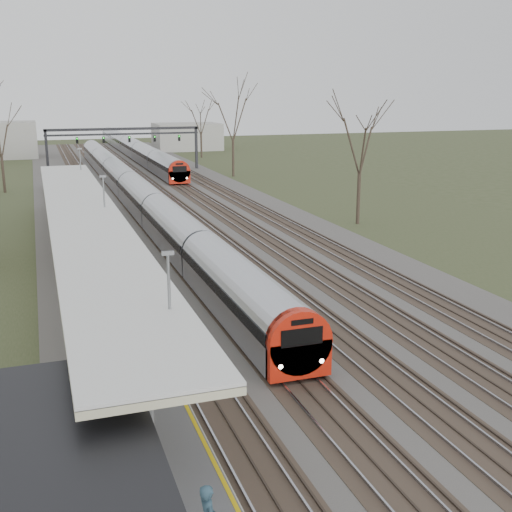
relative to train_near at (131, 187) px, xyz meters
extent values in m
cube|color=#474442|center=(2.50, -4.98, -1.43)|extent=(24.00, 160.00, 0.10)
cube|color=#4C3828|center=(-3.50, -4.98, -1.39)|extent=(2.60, 160.00, 0.06)
cube|color=gray|center=(-4.22, -4.98, -1.32)|extent=(0.07, 160.00, 0.12)
cube|color=gray|center=(-2.78, -4.98, -1.32)|extent=(0.07, 160.00, 0.12)
cube|color=#4C3828|center=(0.00, -4.98, -1.39)|extent=(2.60, 160.00, 0.06)
cube|color=gray|center=(-0.72, -4.98, -1.32)|extent=(0.07, 160.00, 0.12)
cube|color=gray|center=(0.72, -4.98, -1.32)|extent=(0.07, 160.00, 0.12)
cube|color=#4C3828|center=(3.50, -4.98, -1.39)|extent=(2.60, 160.00, 0.06)
cube|color=gray|center=(2.78, -4.98, -1.32)|extent=(0.07, 160.00, 0.12)
cube|color=gray|center=(4.22, -4.98, -1.32)|extent=(0.07, 160.00, 0.12)
cube|color=#4C3828|center=(7.00, -4.98, -1.39)|extent=(2.60, 160.00, 0.06)
cube|color=gray|center=(6.28, -4.98, -1.32)|extent=(0.07, 160.00, 0.12)
cube|color=gray|center=(7.72, -4.98, -1.32)|extent=(0.07, 160.00, 0.12)
cube|color=#4C3828|center=(10.50, -4.98, -1.39)|extent=(2.60, 160.00, 0.06)
cube|color=gray|center=(9.78, -4.98, -1.32)|extent=(0.07, 160.00, 0.12)
cube|color=gray|center=(11.22, -4.98, -1.32)|extent=(0.07, 160.00, 0.12)
cube|color=#9E9B93|center=(-6.55, -22.48, -0.98)|extent=(3.50, 69.00, 1.00)
cylinder|color=slate|center=(-6.55, -49.98, 1.02)|extent=(0.14, 0.14, 3.00)
cylinder|color=slate|center=(-6.55, -41.98, 1.02)|extent=(0.14, 0.14, 3.00)
cylinder|color=slate|center=(-6.55, -33.98, 1.02)|extent=(0.14, 0.14, 3.00)
cylinder|color=slate|center=(-6.55, -25.98, 1.02)|extent=(0.14, 0.14, 3.00)
cylinder|color=slate|center=(-6.55, -17.98, 1.02)|extent=(0.14, 0.14, 3.00)
cylinder|color=slate|center=(-6.55, -9.98, 1.02)|extent=(0.14, 0.14, 3.00)
cube|color=silver|center=(-6.55, -26.98, 2.57)|extent=(4.10, 50.00, 0.12)
cube|color=beige|center=(-6.55, -26.98, 2.40)|extent=(4.10, 50.00, 0.25)
cube|color=black|center=(-7.50, 25.02, 1.52)|extent=(0.35, 0.35, 6.00)
cube|color=black|center=(13.00, 25.02, 1.52)|extent=(0.35, 0.35, 6.00)
cube|color=black|center=(2.75, 25.02, 4.42)|extent=(21.00, 0.35, 0.35)
cube|color=black|center=(2.75, 25.02, 3.72)|extent=(21.00, 0.25, 0.25)
cube|color=black|center=(-3.50, 24.82, 3.02)|extent=(0.32, 0.22, 0.85)
sphere|color=#0CFF19|center=(-3.50, 24.68, 3.27)|extent=(0.16, 0.16, 0.16)
cube|color=black|center=(0.00, 24.82, 3.02)|extent=(0.32, 0.22, 0.85)
sphere|color=#0CFF19|center=(0.00, 24.68, 3.27)|extent=(0.16, 0.16, 0.16)
cube|color=black|center=(3.50, 24.82, 3.02)|extent=(0.32, 0.22, 0.85)
sphere|color=#0CFF19|center=(3.50, 24.68, 3.27)|extent=(0.16, 0.16, 0.16)
cube|color=black|center=(7.00, 24.82, 3.02)|extent=(0.32, 0.22, 0.85)
sphere|color=#0CFF19|center=(7.00, 24.68, 3.27)|extent=(0.16, 0.16, 0.16)
cube|color=black|center=(10.50, 24.82, 3.02)|extent=(0.32, 0.22, 0.85)
sphere|color=#0CFF19|center=(10.50, 24.68, 3.27)|extent=(0.16, 0.16, 0.16)
cylinder|color=#2D231C|center=(16.50, -17.98, 0.77)|extent=(0.30, 0.30, 4.50)
cube|color=#B1B4BC|center=(0.00, 0.24, -0.38)|extent=(2.55, 90.00, 1.60)
cylinder|color=#B1B4BC|center=(0.00, 0.24, 0.27)|extent=(2.60, 89.70, 2.60)
cube|color=black|center=(0.00, 0.24, 0.37)|extent=(2.62, 89.40, 0.55)
cube|color=red|center=(0.00, -44.66, -0.43)|extent=(2.55, 0.50, 1.50)
cylinder|color=red|center=(0.00, -44.61, 0.27)|extent=(2.60, 0.60, 2.60)
cube|color=black|center=(0.00, -44.88, 0.57)|extent=(1.70, 0.12, 0.70)
sphere|color=white|center=(-0.85, -44.86, -0.53)|extent=(0.22, 0.22, 0.22)
sphere|color=white|center=(0.85, -44.86, -0.53)|extent=(0.22, 0.22, 0.22)
cube|color=black|center=(0.00, 0.24, -1.30)|extent=(1.80, 89.00, 0.35)
cube|color=#B1B4BC|center=(7.00, 46.45, -0.38)|extent=(2.55, 75.00, 1.60)
cylinder|color=#B1B4BC|center=(7.00, 46.45, 0.27)|extent=(2.60, 74.70, 2.60)
cube|color=black|center=(7.00, 46.45, 0.37)|extent=(2.62, 74.40, 0.55)
cube|color=red|center=(7.00, 9.05, -0.43)|extent=(2.55, 0.50, 1.50)
cylinder|color=red|center=(7.00, 9.10, 0.27)|extent=(2.60, 0.60, 2.60)
cube|color=black|center=(7.00, 8.83, 0.57)|extent=(1.70, 0.12, 0.70)
sphere|color=white|center=(6.15, 8.85, -0.53)|extent=(0.22, 0.22, 0.22)
sphere|color=white|center=(7.85, 8.85, -0.53)|extent=(0.22, 0.22, 0.22)
cube|color=black|center=(7.00, 46.45, -1.30)|extent=(1.80, 74.00, 0.35)
camera|label=1|loc=(-8.97, -65.77, 9.60)|focal=45.00mm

